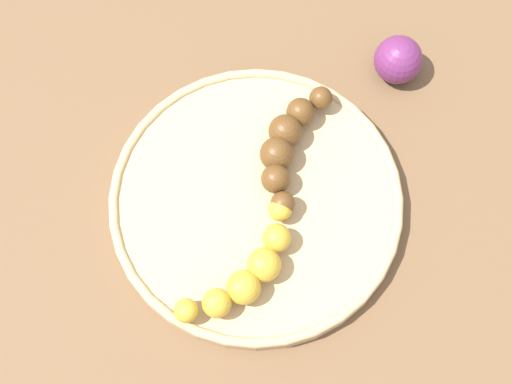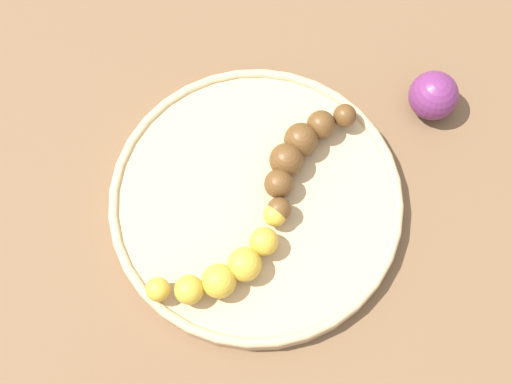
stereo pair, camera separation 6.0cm
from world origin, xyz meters
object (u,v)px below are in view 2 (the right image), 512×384
(fruit_bowl, at_px, (256,201))
(banana_spotted, at_px, (228,267))
(banana_overripe, at_px, (299,153))
(plum_purple, at_px, (433,96))

(fruit_bowl, distance_m, banana_spotted, 0.08)
(banana_overripe, bearing_deg, fruit_bowl, 78.31)
(fruit_bowl, bearing_deg, plum_purple, 56.93)
(fruit_bowl, xyz_separation_m, banana_spotted, (0.01, -0.08, 0.02))
(fruit_bowl, height_order, plum_purple, plum_purple)
(plum_purple, bearing_deg, banana_spotted, -112.93)
(banana_spotted, bearing_deg, plum_purple, 97.46)
(banana_overripe, bearing_deg, plum_purple, -119.86)
(banana_overripe, height_order, plum_purple, banana_overripe)
(fruit_bowl, distance_m, plum_purple, 0.22)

